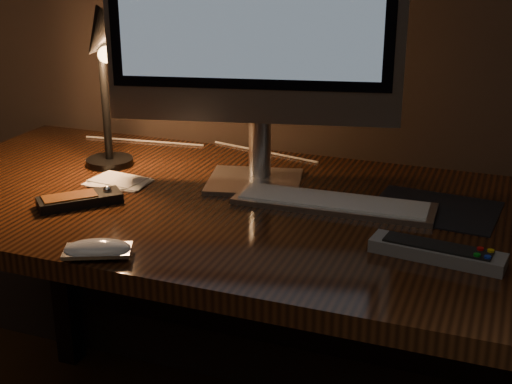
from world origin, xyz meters
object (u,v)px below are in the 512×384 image
(desk, at_px, (267,247))
(keyboard, at_px, (333,203))
(media_remote, at_px, (80,199))
(tv_remote, at_px, (437,252))
(desk_lamp, at_px, (104,61))
(monitor, at_px, (253,6))
(mouse, at_px, (98,251))

(desk, relative_size, keyboard, 3.89)
(media_remote, relative_size, tv_remote, 0.70)
(tv_remote, relative_size, desk_lamp, 0.61)
(tv_remote, bearing_deg, media_remote, -173.32)
(monitor, xyz_separation_m, keyboard, (0.20, -0.07, -0.38))
(monitor, bearing_deg, desk, -54.55)
(monitor, height_order, desk_lamp, monitor)
(keyboard, xyz_separation_m, mouse, (-0.32, -0.38, 0.00))
(monitor, relative_size, mouse, 5.67)
(media_remote, height_order, desk_lamp, desk_lamp)
(mouse, bearing_deg, media_remote, 106.21)
(monitor, height_order, mouse, monitor)
(mouse, distance_m, tv_remote, 0.59)
(desk, relative_size, tv_remote, 6.81)
(media_remote, distance_m, tv_remote, 0.72)
(monitor, bearing_deg, media_remote, -153.10)
(keyboard, bearing_deg, mouse, -132.02)
(mouse, xyz_separation_m, tv_remote, (0.55, 0.20, 0.00))
(keyboard, distance_m, tv_remote, 0.29)
(desk, distance_m, keyboard, 0.21)
(desk, distance_m, desk_lamp, 0.55)
(mouse, relative_size, media_remote, 0.70)
(desk, height_order, media_remote, media_remote)
(mouse, bearing_deg, keyboard, 25.91)
(monitor, relative_size, media_remote, 3.98)
(desk, bearing_deg, keyboard, -9.26)
(monitor, bearing_deg, keyboard, -31.70)
(keyboard, distance_m, desk_lamp, 0.61)
(media_remote, height_order, tv_remote, media_remote)
(monitor, distance_m, mouse, 0.60)
(tv_remote, height_order, desk_lamp, desk_lamp)
(mouse, bearing_deg, monitor, 51.25)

